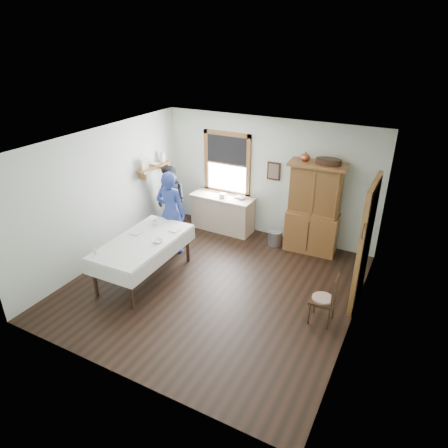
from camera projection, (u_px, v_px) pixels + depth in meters
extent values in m
cube|color=black|center=(214.00, 285.00, 7.50)|extent=(5.00, 5.00, 0.01)
cube|color=silver|center=(212.00, 144.00, 6.33)|extent=(5.00, 5.00, 0.01)
cube|color=beige|center=(267.00, 178.00, 8.90)|extent=(5.00, 0.01, 2.70)
cube|color=beige|center=(114.00, 298.00, 4.92)|extent=(5.00, 0.01, 2.70)
cube|color=beige|center=(104.00, 196.00, 7.96)|extent=(0.01, 5.00, 2.70)
cube|color=beige|center=(361.00, 255.00, 5.87)|extent=(0.01, 5.00, 2.70)
cube|color=white|center=(227.00, 164.00, 9.22)|extent=(1.00, 0.02, 1.30)
cube|color=brown|center=(227.00, 134.00, 8.90)|extent=(1.18, 0.06, 0.09)
cube|color=brown|center=(227.00, 192.00, 9.51)|extent=(1.18, 0.06, 0.09)
cube|color=brown|center=(207.00, 161.00, 9.43)|extent=(0.09, 0.06, 1.48)
cube|color=brown|center=(248.00, 167.00, 8.98)|extent=(0.09, 0.06, 1.48)
cube|color=black|center=(227.00, 150.00, 9.04)|extent=(0.98, 0.03, 0.62)
cube|color=#4A4335|center=(366.00, 247.00, 6.69)|extent=(0.03, 0.90, 2.10)
cube|color=brown|center=(358.00, 261.00, 6.29)|extent=(0.08, 0.12, 2.10)
cube|color=brown|center=(370.00, 234.00, 7.11)|extent=(0.08, 0.12, 2.10)
cube|color=brown|center=(375.00, 185.00, 6.21)|extent=(0.08, 1.14, 0.12)
cube|color=brown|center=(154.00, 167.00, 9.01)|extent=(0.24, 1.00, 0.04)
cube|color=brown|center=(143.00, 176.00, 8.74)|extent=(0.22, 0.03, 0.18)
cube|color=brown|center=(164.00, 166.00, 9.38)|extent=(0.22, 0.03, 0.18)
cube|color=tan|center=(145.00, 165.00, 8.72)|extent=(0.03, 0.22, 0.24)
cylinder|color=white|center=(162.00, 157.00, 9.24)|extent=(0.12, 0.12, 0.22)
cube|color=#331F11|center=(274.00, 171.00, 8.72)|extent=(0.30, 0.04, 0.40)
torus|color=black|center=(365.00, 224.00, 5.96)|extent=(0.01, 0.27, 0.27)
cube|color=tan|center=(223.00, 213.00, 9.45)|extent=(1.50, 0.60, 0.86)
cube|color=brown|center=(314.00, 209.00, 8.30)|extent=(1.19, 0.62, 1.97)
cube|color=silver|center=(144.00, 259.00, 7.58)|extent=(1.11, 2.06, 0.82)
cube|color=#331F11|center=(323.00, 298.00, 6.39)|extent=(0.44, 0.44, 0.93)
cube|color=#919398|center=(275.00, 238.00, 8.88)|extent=(0.37, 0.37, 0.33)
cube|color=#9D8247|center=(293.00, 244.00, 8.75)|extent=(0.37, 0.27, 0.21)
imported|color=navy|center=(171.00, 216.00, 8.33)|extent=(0.65, 0.47, 1.67)
imported|color=black|center=(171.00, 202.00, 9.29)|extent=(0.78, 0.64, 1.46)
imported|color=white|center=(155.00, 223.00, 7.96)|extent=(0.16, 0.16, 0.10)
imported|color=white|center=(96.00, 251.00, 6.94)|extent=(0.10, 0.10, 0.09)
imported|color=white|center=(158.00, 241.00, 7.32)|extent=(0.22, 0.22, 0.05)
imported|color=brown|center=(235.00, 196.00, 9.26)|extent=(0.21, 0.26, 0.02)
imported|color=white|center=(241.00, 198.00, 9.11)|extent=(0.23, 0.23, 0.06)
imported|color=white|center=(155.00, 164.00, 9.03)|extent=(0.22, 0.22, 0.05)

